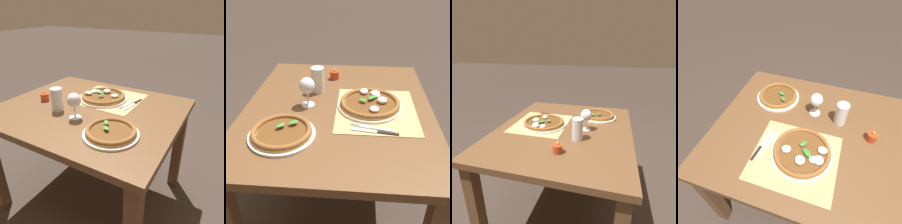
{
  "view_description": "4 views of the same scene",
  "coord_description": "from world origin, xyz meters",
  "views": [
    {
      "loc": [
        -0.76,
        1.04,
        1.33
      ],
      "look_at": [
        -0.2,
        0.05,
        0.78
      ],
      "focal_mm": 35.0,
      "sensor_mm": 36.0,
      "label": 1
    },
    {
      "loc": [
        -1.18,
        -0.09,
        1.42
      ],
      "look_at": [
        -0.19,
        -0.01,
        0.82
      ],
      "focal_mm": 42.0,
      "sensor_mm": 36.0,
      "label": 2
    },
    {
      "loc": [
        1.23,
        0.33,
        1.31
      ],
      "look_at": [
        -0.18,
        -0.05,
        0.8
      ],
      "focal_mm": 30.0,
      "sensor_mm": 36.0,
      "label": 3
    },
    {
      "loc": [
        0.11,
        -0.69,
        1.61
      ],
      "look_at": [
        -0.15,
        0.07,
        0.79
      ],
      "focal_mm": 30.0,
      "sensor_mm": 36.0,
      "label": 4
    }
  ],
  "objects": [
    {
      "name": "ground_plane",
      "position": [
        0.0,
        0.0,
        0.0
      ],
      "size": [
        24.0,
        24.0,
        0.0
      ],
      "primitive_type": "plane",
      "color": "#382D26"
    },
    {
      "name": "dining_table",
      "position": [
        0.0,
        0.0,
        0.63
      ],
      "size": [
        1.15,
        0.96,
        0.74
      ],
      "color": "brown",
      "rests_on": "ground"
    },
    {
      "name": "paper_placemat",
      "position": [
        -0.03,
        -0.19,
        0.74
      ],
      "size": [
        0.44,
        0.4,
        0.0
      ],
      "primitive_type": "cube",
      "color": "tan",
      "rests_on": "dining_table"
    },
    {
      "name": "pizza_near",
      "position": [
        -0.0,
        -0.16,
        0.76
      ],
      "size": [
        0.33,
        0.33,
        0.05
      ],
      "color": "silver",
      "rests_on": "paper_placemat"
    },
    {
      "name": "pizza_far",
      "position": [
        -0.29,
        0.22,
        0.76
      ],
      "size": [
        0.29,
        0.29,
        0.04
      ],
      "color": "silver",
      "rests_on": "dining_table"
    },
    {
      "name": "wine_glass",
      "position": [
        -0.01,
        0.16,
        0.85
      ],
      "size": [
        0.08,
        0.08,
        0.16
      ],
      "color": "silver",
      "rests_on": "dining_table"
    },
    {
      "name": "pint_glass",
      "position": [
        0.15,
        0.13,
        0.81
      ],
      "size": [
        0.07,
        0.07,
        0.15
      ],
      "color": "silver",
      "rests_on": "dining_table"
    },
    {
      "name": "fork",
      "position": [
        -0.2,
        -0.17,
        0.75
      ],
      "size": [
        0.06,
        0.2,
        0.0
      ],
      "color": "#B7B7BC",
      "rests_on": "paper_placemat"
    },
    {
      "name": "knife",
      "position": [
        -0.23,
        -0.18,
        0.75
      ],
      "size": [
        0.05,
        0.22,
        0.01
      ],
      "color": "black",
      "rests_on": "paper_placemat"
    },
    {
      "name": "votive_candle",
      "position": [
        0.34,
        0.05,
        0.76
      ],
      "size": [
        0.06,
        0.06,
        0.07
      ],
      "color": "#B23819",
      "rests_on": "dining_table"
    }
  ]
}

